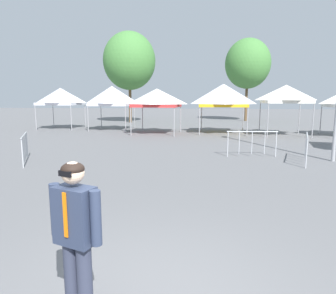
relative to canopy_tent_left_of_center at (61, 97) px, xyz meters
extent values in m
cylinder|color=#9E9EA3|center=(-1.34, -1.47, -1.51)|extent=(0.06, 0.06, 2.09)
cylinder|color=#9E9EA3|center=(1.47, -1.34, -1.51)|extent=(0.06, 0.06, 2.09)
cylinder|color=#9E9EA3|center=(-1.47, 1.34, -1.51)|extent=(0.06, 0.06, 2.09)
cylinder|color=#9E9EA3|center=(1.34, 1.47, -1.51)|extent=(0.06, 0.06, 2.09)
pyramid|color=white|center=(0.00, 0.00, 0.10)|extent=(3.08, 3.08, 1.14)
cube|color=white|center=(0.00, 0.00, -0.57)|extent=(3.05, 3.05, 0.20)
cylinder|color=#9E9EA3|center=(3.00, -1.80, -1.53)|extent=(0.06, 0.06, 2.06)
cylinder|color=#9E9EA3|center=(5.80, -1.72, -1.53)|extent=(0.06, 0.06, 2.06)
cylinder|color=#9E9EA3|center=(2.92, 1.00, -1.53)|extent=(0.06, 0.06, 2.06)
cylinder|color=#9E9EA3|center=(5.72, 1.08, -1.53)|extent=(0.06, 0.06, 2.06)
pyramid|color=white|center=(4.36, -0.36, 0.14)|extent=(3.02, 3.02, 1.28)
cube|color=white|center=(4.36, -0.36, -0.60)|extent=(2.99, 2.99, 0.20)
cylinder|color=#9E9EA3|center=(6.70, -3.58, -1.54)|extent=(0.06, 0.06, 2.03)
cylinder|color=#9E9EA3|center=(9.57, -3.68, -1.54)|extent=(0.06, 0.06, 2.03)
cylinder|color=#9E9EA3|center=(6.81, -0.71, -1.54)|extent=(0.06, 0.06, 2.03)
cylinder|color=#9E9EA3|center=(9.67, -0.81, -1.54)|extent=(0.06, 0.06, 2.03)
pyramid|color=white|center=(8.19, -2.20, -0.01)|extent=(3.11, 3.11, 1.04)
cube|color=red|center=(8.19, -2.20, -0.63)|extent=(3.08, 3.08, 0.20)
cylinder|color=#9E9EA3|center=(11.12, -2.65, -1.54)|extent=(0.06, 0.06, 2.04)
cylinder|color=#9E9EA3|center=(14.20, -2.66, -1.54)|extent=(0.06, 0.06, 2.04)
cylinder|color=#9E9EA3|center=(11.13, 0.43, -1.54)|extent=(0.06, 0.06, 2.04)
cylinder|color=#9E9EA3|center=(14.21, 0.42, -1.54)|extent=(0.06, 0.06, 2.04)
pyramid|color=white|center=(12.67, -1.11, 0.16)|extent=(3.24, 3.24, 1.37)
cube|color=yellow|center=(12.67, -1.11, -0.62)|extent=(3.21, 3.21, 0.20)
cylinder|color=#9E9EA3|center=(15.34, -3.38, -1.41)|extent=(0.06, 0.06, 2.30)
cylinder|color=#9E9EA3|center=(18.00, -3.29, -1.41)|extent=(0.06, 0.06, 2.30)
cylinder|color=#9E9EA3|center=(15.25, -0.73, -1.41)|extent=(0.06, 0.06, 2.30)
cylinder|color=#9E9EA3|center=(17.90, -0.63, -1.41)|extent=(0.06, 0.06, 2.30)
pyramid|color=white|center=(16.62, -2.01, 0.23)|extent=(2.89, 2.89, 0.97)
cube|color=white|center=(16.62, -2.01, -0.35)|extent=(2.86, 2.86, 0.20)
cylinder|color=#9E9EA3|center=(19.29, -3.38, -1.52)|extent=(0.06, 0.06, 2.07)
cylinder|color=#9E9EA3|center=(19.33, -0.58, -1.52)|extent=(0.06, 0.06, 2.07)
cylinder|color=#33384C|center=(10.60, -19.87, -2.10)|extent=(0.16, 0.16, 0.92)
cylinder|color=#33384C|center=(10.77, -19.92, -2.10)|extent=(0.16, 0.16, 0.92)
cube|color=#2D3851|center=(10.68, -19.89, -1.34)|extent=(0.47, 0.36, 0.60)
cylinder|color=#2D3851|center=(10.43, -19.81, -1.32)|extent=(0.11, 0.11, 0.56)
cylinder|color=#2D3851|center=(10.94, -19.98, -1.32)|extent=(0.11, 0.11, 0.56)
sphere|color=beige|center=(10.68, -19.89, -0.89)|extent=(0.23, 0.23, 0.23)
ellipsoid|color=black|center=(10.68, -19.89, -0.85)|extent=(0.23, 0.23, 0.14)
cube|color=black|center=(10.65, -20.00, -0.88)|extent=(0.15, 0.07, 0.06)
cube|color=orange|center=(10.64, -20.02, -1.29)|extent=(0.05, 0.02, 0.46)
cylinder|color=brown|center=(3.71, 7.01, -0.55)|extent=(0.28, 0.28, 4.01)
ellipsoid|color=#47843D|center=(3.71, 7.01, 3.49)|extent=(5.11, 5.11, 5.62)
cylinder|color=brown|center=(15.47, 11.14, -0.48)|extent=(0.28, 0.28, 4.15)
ellipsoid|color=#47843D|center=(15.47, 11.14, 3.50)|extent=(4.76, 4.76, 5.23)
cylinder|color=#B7BABF|center=(5.03, -12.37, -1.51)|extent=(1.07, 1.86, 0.05)
cylinder|color=#B7BABF|center=(5.52, -13.24, -2.03)|extent=(0.04, 0.04, 1.05)
cylinder|color=#B7BABF|center=(4.54, -11.50, -2.03)|extent=(0.04, 0.04, 1.05)
cylinder|color=#B7BABF|center=(5.29, -12.83, -1.98)|extent=(0.04, 0.04, 0.92)
cylinder|color=#B7BABF|center=(5.03, -12.37, -1.98)|extent=(0.04, 0.04, 0.92)
cylinder|color=#B7BABF|center=(4.78, -11.91, -1.98)|extent=(0.04, 0.04, 0.92)
cylinder|color=#B7BABF|center=(13.65, -9.87, -1.51)|extent=(2.09, 0.31, 0.05)
cylinder|color=#B7BABF|center=(14.64, -9.75, -2.03)|extent=(0.04, 0.04, 1.05)
cylinder|color=#B7BABF|center=(12.66, -9.99, -2.03)|extent=(0.04, 0.04, 1.05)
cylinder|color=#B7BABF|center=(14.17, -9.81, -1.98)|extent=(0.04, 0.04, 0.92)
cylinder|color=#B7BABF|center=(13.65, -9.87, -1.98)|extent=(0.04, 0.04, 0.92)
cylinder|color=#B7BABF|center=(13.13, -9.94, -1.98)|extent=(0.04, 0.04, 0.92)
cylinder|color=#B7BABF|center=(15.52, -10.83, -1.51)|extent=(0.60, 2.04, 0.05)
cylinder|color=#B7BABF|center=(15.79, -9.87, -2.03)|extent=(0.04, 0.04, 1.05)
cylinder|color=#B7BABF|center=(15.26, -11.79, -2.03)|extent=(0.04, 0.04, 1.05)
cylinder|color=#B7BABF|center=(15.66, -10.32, -1.98)|extent=(0.04, 0.04, 0.92)
cylinder|color=#B7BABF|center=(15.52, -10.83, -1.98)|extent=(0.04, 0.04, 0.92)
cylinder|color=#B7BABF|center=(15.39, -11.33, -1.98)|extent=(0.04, 0.04, 0.92)
camera|label=1|loc=(12.07, -22.65, -0.16)|focal=32.25mm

